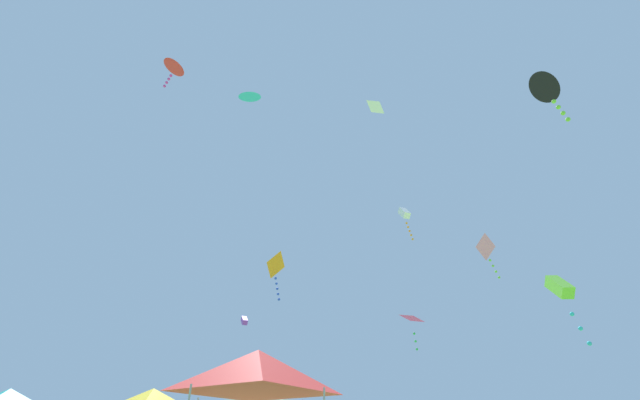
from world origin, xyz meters
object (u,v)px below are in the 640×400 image
(kite_pink_diamond, at_px, (486,249))
(kite_cyan_delta, at_px, (250,96))
(kite_purple_box, at_px, (244,321))
(kite_black_delta, at_px, (546,88))
(kite_white_diamond, at_px, (376,107))
(canopy_tent_red, at_px, (257,371))
(kite_red_delta, at_px, (174,67))
(kite_magenta_diamond, at_px, (412,319))
(kite_white_box, at_px, (405,214))
(kite_orange_diamond, at_px, (275,268))
(kite_lime_box, at_px, (560,289))

(kite_pink_diamond, bearing_deg, kite_cyan_delta, -169.61)
(kite_purple_box, distance_m, kite_cyan_delta, 14.73)
(kite_black_delta, height_order, kite_white_diamond, kite_white_diamond)
(kite_black_delta, distance_m, kite_cyan_delta, 17.92)
(canopy_tent_red, height_order, kite_red_delta, kite_red_delta)
(canopy_tent_red, xyz_separation_m, kite_red_delta, (-5.54, 3.44, 15.66))
(kite_black_delta, distance_m, kite_magenta_diamond, 20.65)
(kite_white_box, relative_size, kite_white_diamond, 1.55)
(kite_black_delta, bearing_deg, kite_cyan_delta, 139.09)
(kite_pink_diamond, relative_size, kite_orange_diamond, 1.03)
(kite_pink_diamond, height_order, kite_lime_box, kite_pink_diamond)
(kite_magenta_diamond, bearing_deg, kite_purple_box, -158.40)
(kite_cyan_delta, bearing_deg, kite_purple_box, 74.16)
(kite_white_box, bearing_deg, kite_white_diamond, 83.14)
(canopy_tent_red, xyz_separation_m, kite_magenta_diamond, (12.89, 17.02, 6.68))
(kite_pink_diamond, distance_m, kite_cyan_delta, 19.93)
(kite_white_box, distance_m, kite_black_delta, 11.21)
(kite_magenta_diamond, distance_m, kite_cyan_delta, 20.96)
(kite_lime_box, height_order, kite_white_box, kite_white_box)
(kite_purple_box, bearing_deg, kite_lime_box, -35.27)
(kite_purple_box, height_order, kite_lime_box, kite_lime_box)
(kite_pink_diamond, distance_m, kite_white_diamond, 15.61)
(kite_lime_box, xyz_separation_m, kite_cyan_delta, (-14.80, 5.19, 14.35))
(kite_white_diamond, bearing_deg, kite_cyan_delta, -157.87)
(kite_white_box, xyz_separation_m, kite_black_delta, (1.63, -11.10, -0.06))
(kite_orange_diamond, distance_m, kite_black_delta, 18.32)
(kite_white_diamond, bearing_deg, canopy_tent_red, -128.60)
(kite_pink_diamond, relative_size, kite_cyan_delta, 1.55)
(canopy_tent_red, height_order, kite_white_diamond, kite_white_diamond)
(kite_red_delta, distance_m, kite_lime_box, 22.10)
(kite_red_delta, relative_size, kite_purple_box, 2.84)
(kite_pink_diamond, distance_m, kite_red_delta, 23.65)
(kite_black_delta, bearing_deg, canopy_tent_red, 163.64)
(kite_red_delta, xyz_separation_m, kite_lime_box, (18.82, -1.21, -11.52))
(kite_white_box, height_order, kite_cyan_delta, kite_cyan_delta)
(kite_red_delta, distance_m, kite_white_diamond, 19.24)
(kite_lime_box, relative_size, kite_magenta_diamond, 1.11)
(kite_lime_box, bearing_deg, kite_cyan_delta, 160.66)
(kite_white_diamond, bearing_deg, kite_red_delta, -150.64)
(kite_red_delta, relative_size, kite_lime_box, 0.73)
(kite_magenta_diamond, xyz_separation_m, kite_cyan_delta, (-14.41, -9.60, 11.82))
(kite_red_delta, distance_m, kite_magenta_diamond, 24.59)
(kite_red_delta, height_order, kite_orange_diamond, kite_red_delta)
(kite_purple_box, height_order, kite_white_box, kite_white_box)
(kite_white_box, relative_size, kite_magenta_diamond, 0.83)
(kite_cyan_delta, bearing_deg, kite_pink_diamond, 10.39)
(canopy_tent_red, relative_size, kite_orange_diamond, 1.29)
(kite_orange_diamond, distance_m, kite_magenta_diamond, 12.43)
(kite_purple_box, xyz_separation_m, kite_black_delta, (10.92, -14.94, 6.15))
(canopy_tent_red, relative_size, kite_red_delta, 1.65)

